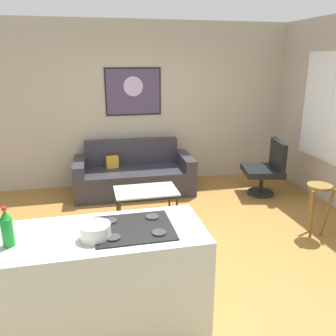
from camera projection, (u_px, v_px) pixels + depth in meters
ground at (179, 245)px, 4.28m from camera, size 6.40×6.40×0.04m
back_wall at (145, 105)px, 6.11m from camera, size 6.40×0.05×2.80m
couch at (134, 176)px, 5.89m from camera, size 1.97×0.90×0.85m
coffee_table at (146, 193)px, 4.80m from camera, size 0.85×0.54×0.45m
armchair at (267, 168)px, 5.73m from camera, size 0.71×0.73×0.91m
bar_stool at (318, 197)px, 4.35m from camera, size 0.35×0.34×0.68m
kitchen_counter at (97, 284)px, 2.77m from camera, size 1.71×0.71×0.94m
soda_bottle at (7, 228)px, 2.42m from camera, size 0.08×0.08×0.30m
mixing_bowl at (95, 232)px, 2.54m from camera, size 0.23×0.23×0.11m
wall_painting at (133, 92)px, 5.95m from camera, size 0.96×0.03×0.80m
window at (332, 109)px, 5.22m from camera, size 0.03×1.41×1.65m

